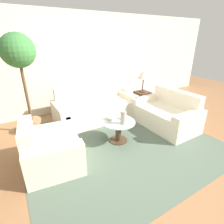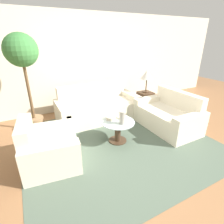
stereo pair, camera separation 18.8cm
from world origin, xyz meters
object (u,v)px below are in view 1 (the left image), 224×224
armchair (49,152)px  loveseat (167,115)px  vase (123,118)px  table_lamp (144,75)px  book_stack (122,117)px  potted_plant (20,64)px  sofa_main (96,108)px  coffee_table (118,128)px  bowl (111,118)px

armchair → loveseat: (2.73, 0.07, 0.00)m
loveseat → vase: 1.38m
table_lamp → book_stack: (-1.36, -0.98, -0.56)m
armchair → book_stack: 1.54m
potted_plant → vase: (1.46, -1.41, -0.93)m
table_lamp → book_stack: 1.76m
table_lamp → vase: bearing=-140.7°
loveseat → vase: bearing=-85.3°
loveseat → book_stack: loveseat is taller
sofa_main → table_lamp: 1.61m
coffee_table → bowl: size_ratio=3.64×
bowl → coffee_table: bearing=-60.4°
coffee_table → potted_plant: (-1.43, 1.29, 1.21)m
coffee_table → book_stack: bearing=36.5°
sofa_main → book_stack: sofa_main is taller
coffee_table → table_lamp: (1.51, 1.10, 0.73)m
sofa_main → table_lamp: bearing=-5.5°
loveseat → table_lamp: (0.15, 1.10, 0.74)m
vase → book_stack: size_ratio=1.09×
table_lamp → loveseat: bearing=-97.9°
sofa_main → potted_plant: potted_plant is taller
vase → book_stack: (0.14, 0.24, -0.11)m
vase → coffee_table: bearing=99.9°
loveseat → potted_plant: bearing=-115.4°
table_lamp → bowl: (-1.60, -0.95, -0.54)m
loveseat → bowl: (-1.45, 0.15, 0.20)m
loveseat → coffee_table: 1.36m
vase → bowl: bearing=111.2°
armchair → loveseat: bearing=-81.1°
bowl → book_stack: 0.24m
sofa_main → armchair: (-1.46, -1.31, -0.00)m
sofa_main → bowl: sofa_main is taller
sofa_main → armchair: 1.96m
armchair → sofa_main: bearing=-40.7°
sofa_main → bowl: size_ratio=11.32×
armchair → coffee_table: size_ratio=1.54×
armchair → vase: 1.42m
vase → book_stack: vase is taller
vase → potted_plant: bearing=135.9°
coffee_table → book_stack: 0.26m
armchair → book_stack: (1.52, 0.19, 0.18)m
loveseat → bowl: bearing=-96.6°
sofa_main → vase: 1.39m
armchair → table_lamp: table_lamp is taller
potted_plant → vase: bearing=-44.1°
sofa_main → armchair: bearing=-138.1°
armchair → coffee_table: armchair is taller
coffee_table → table_lamp: bearing=35.9°
loveseat → book_stack: (-1.20, 0.12, 0.18)m
coffee_table → potted_plant: bearing=138.1°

